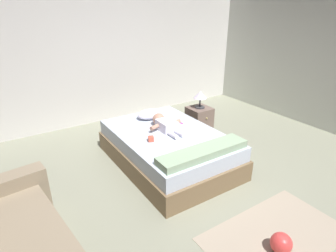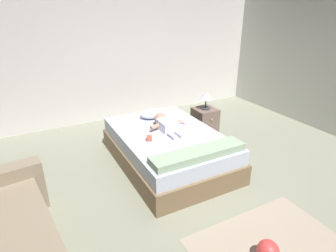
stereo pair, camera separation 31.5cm
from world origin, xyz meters
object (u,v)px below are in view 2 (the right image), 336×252
nightstand (205,121)px  toy_block (149,138)px  lamp (206,97)px  toy_ball (268,251)px  pillow (153,113)px  toothbrush (180,123)px  bed (168,148)px  baby (166,124)px

nightstand → toy_block: size_ratio=5.35×
lamp → toy_ball: 2.74m
pillow → toy_ball: size_ratio=2.05×
toothbrush → nightstand: size_ratio=0.31×
toothbrush → pillow: bearing=123.4°
bed → lamp: bearing=29.5°
bed → lamp: size_ratio=6.49×
baby → toy_ball: baby is taller
pillow → lamp: lamp is taller
pillow → nightstand: size_ratio=0.87×
pillow → baby: size_ratio=0.63×
pillow → toothbrush: bearing=-56.6°
nightstand → toy_ball: 2.68m
pillow → baby: (-0.02, -0.47, 0.00)m
baby → toy_block: 0.43m
toothbrush → nightstand: bearing=27.1°
pillow → baby: bearing=-92.9°
toothbrush → toy_ball: 2.17m
baby → lamp: lamp is taller
nightstand → pillow: bearing=178.6°
pillow → nightstand: pillow is taller
nightstand → lamp: bearing=90.0°
baby → toothbrush: baby is taller
toothbrush → toy_block: toy_block is taller
baby → nightstand: size_ratio=1.38×
nightstand → bed: bearing=-150.5°
nightstand → lamp: 0.45m
bed → lamp: (1.02, 0.58, 0.44)m
baby → toothbrush: bearing=16.4°
nightstand → toy_block: 1.54m
pillow → nightstand: bearing=-1.4°
pillow → nightstand: (0.97, -0.02, -0.31)m
bed → toy_ball: bearing=-90.2°
baby → nightstand: bearing=24.2°
bed → nightstand: bed is taller
lamp → nightstand: bearing=-90.0°
toy_block → toy_ball: bearing=-79.9°
bed → baby: baby is taller
toothbrush → lamp: size_ratio=0.48×
bed → pillow: pillow is taller
nightstand → toothbrush: bearing=-152.9°
bed → toy_block: (-0.33, -0.10, 0.27)m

